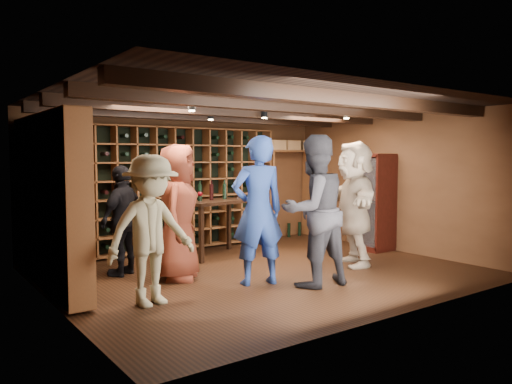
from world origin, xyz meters
TOP-DOWN VIEW (x-y plane):
  - ground at (0.00, 0.00)m, footprint 6.00×6.00m
  - room_shell at (0.00, 0.05)m, footprint 6.00×6.00m
  - wine_rack_back at (-0.52, 2.33)m, footprint 4.65×0.30m
  - wine_rack_left at (-2.83, 0.82)m, footprint 0.30×2.65m
  - crate_shelf at (2.41, 2.32)m, footprint 1.20×0.32m
  - display_cabinet at (2.71, 0.20)m, footprint 0.55×0.50m
  - man_blue_shirt at (-0.49, -0.52)m, footprint 0.83×0.65m
  - man_grey_suit at (0.06, -1.02)m, footprint 1.02×0.82m
  - guest_red_floral at (-1.25, 0.35)m, footprint 1.05×1.10m
  - guest_woman_black at (-1.77, 1.05)m, footprint 1.00×0.83m
  - guest_khaki at (-2.06, -0.57)m, footprint 1.21×0.80m
  - guest_beige at (1.47, -0.43)m, footprint 1.34×1.90m
  - tasting_table at (0.05, 1.47)m, footprint 1.40×0.92m

SIDE VIEW (x-z plane):
  - ground at x=0.00m, z-range 0.00..0.00m
  - guest_woman_black at x=-1.77m, z-range 0.00..1.60m
  - tasting_table at x=0.05m, z-range 0.22..1.48m
  - display_cabinet at x=2.71m, z-range -0.02..1.73m
  - guest_khaki at x=-2.06m, z-range 0.00..1.75m
  - guest_red_floral at x=-1.25m, z-range 0.00..1.90m
  - guest_beige at x=1.47m, z-range 0.00..1.97m
  - man_blue_shirt at x=-0.49m, z-range 0.00..2.00m
  - man_grey_suit at x=0.06m, z-range 0.00..2.01m
  - wine_rack_back at x=-0.52m, z-range 0.05..2.25m
  - wine_rack_left at x=-2.83m, z-range 0.05..2.25m
  - crate_shelf at x=2.41m, z-range 0.54..2.60m
  - room_shell at x=0.00m, z-range -0.58..5.42m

